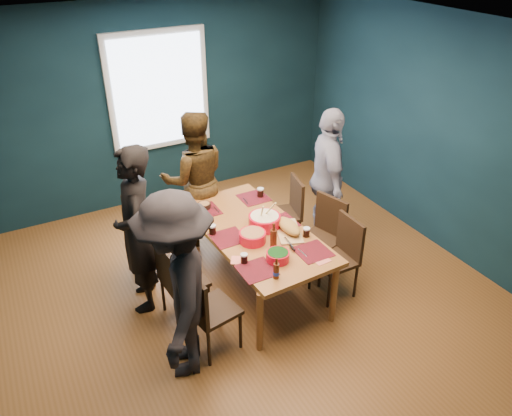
# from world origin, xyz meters

# --- Properties ---
(room) EXTENTS (5.01, 5.01, 2.71)m
(room) POSITION_xyz_m (0.00, 0.27, 1.37)
(room) COLOR brown
(room) RESTS_ON ground
(dining_table) EXTENTS (1.03, 1.92, 0.71)m
(dining_table) POSITION_xyz_m (0.14, 0.06, 0.64)
(dining_table) COLOR olive
(dining_table) RESTS_ON floor
(chair_left_far) EXTENTS (0.55, 0.55, 0.99)m
(chair_left_far) POSITION_xyz_m (-0.81, 0.77, 0.57)
(chair_left_far) COLOR black
(chair_left_far) RESTS_ON floor
(chair_left_mid) EXTENTS (0.43, 0.43, 0.90)m
(chair_left_mid) POSITION_xyz_m (-0.78, -0.04, 0.52)
(chair_left_mid) COLOR black
(chair_left_mid) RESTS_ON floor
(chair_left_near) EXTENTS (0.47, 0.47, 0.90)m
(chair_left_near) POSITION_xyz_m (-0.71, -0.58, 0.53)
(chair_left_near) COLOR black
(chair_left_near) RESTS_ON floor
(chair_right_far) EXTENTS (0.47, 0.47, 0.88)m
(chair_right_far) POSITION_xyz_m (0.88, 0.58, 0.51)
(chair_right_far) COLOR black
(chair_right_far) RESTS_ON floor
(chair_right_mid) EXTENTS (0.51, 0.51, 0.91)m
(chair_right_mid) POSITION_xyz_m (0.95, -0.06, 0.53)
(chair_right_mid) COLOR black
(chair_right_mid) RESTS_ON floor
(chair_right_near) EXTENTS (0.40, 0.40, 0.88)m
(chair_right_near) POSITION_xyz_m (0.89, -0.45, 0.52)
(chair_right_near) COLOR black
(chair_right_near) RESTS_ON floor
(person_far_left) EXTENTS (0.56, 0.72, 1.76)m
(person_far_left) POSITION_xyz_m (-1.00, 0.37, 0.88)
(person_far_left) COLOR black
(person_far_left) RESTS_ON floor
(person_back) EXTENTS (0.93, 0.79, 1.67)m
(person_back) POSITION_xyz_m (-0.06, 1.20, 0.83)
(person_back) COLOR black
(person_back) RESTS_ON floor
(person_right) EXTENTS (0.75, 1.09, 1.71)m
(person_right) POSITION_xyz_m (1.31, 0.43, 0.86)
(person_right) COLOR white
(person_right) RESTS_ON floor
(person_near_left) EXTENTS (1.03, 1.29, 1.75)m
(person_near_left) POSITION_xyz_m (-0.95, -0.64, 0.87)
(person_near_left) COLOR black
(person_near_left) RESTS_ON floor
(bowl_salad) EXTENTS (0.27, 0.27, 0.11)m
(bowl_salad) POSITION_xyz_m (0.02, -0.11, 0.77)
(bowl_salad) COLOR red
(bowl_salad) RESTS_ON dining_table
(bowl_dumpling) EXTENTS (0.33, 0.33, 0.31)m
(bowl_dumpling) POSITION_xyz_m (0.26, 0.07, 0.79)
(bowl_dumpling) COLOR red
(bowl_dumpling) RESTS_ON dining_table
(bowl_herbs) EXTENTS (0.22, 0.22, 0.10)m
(bowl_herbs) POSITION_xyz_m (0.08, -0.51, 0.76)
(bowl_herbs) COLOR red
(bowl_herbs) RESTS_ON dining_table
(cutting_board) EXTENTS (0.38, 0.60, 0.13)m
(cutting_board) POSITION_xyz_m (0.42, -0.14, 0.77)
(cutting_board) COLOR tan
(cutting_board) RESTS_ON dining_table
(small_bowl) EXTENTS (0.15, 0.15, 0.06)m
(small_bowl) POSITION_xyz_m (-0.14, 0.73, 0.74)
(small_bowl) COLOR black
(small_bowl) RESTS_ON dining_table
(beer_bottle_a) EXTENTS (0.06, 0.06, 0.21)m
(beer_bottle_a) POSITION_xyz_m (-0.06, -0.73, 0.79)
(beer_bottle_a) COLOR #451B0C
(beer_bottle_a) RESTS_ON dining_table
(beer_bottle_b) EXTENTS (0.07, 0.07, 0.26)m
(beer_bottle_b) POSITION_xyz_m (0.16, -0.28, 0.81)
(beer_bottle_b) COLOR #451B0C
(beer_bottle_b) RESTS_ON dining_table
(cola_glass_a) EXTENTS (0.07, 0.07, 0.10)m
(cola_glass_a) POSITION_xyz_m (-0.21, -0.39, 0.76)
(cola_glass_a) COLOR black
(cola_glass_a) RESTS_ON dining_table
(cola_glass_b) EXTENTS (0.07, 0.07, 0.10)m
(cola_glass_b) POSITION_xyz_m (0.55, -0.29, 0.77)
(cola_glass_b) COLOR black
(cola_glass_b) RESTS_ON dining_table
(cola_glass_c) EXTENTS (0.08, 0.08, 0.11)m
(cola_glass_c) POSITION_xyz_m (0.53, 0.66, 0.77)
(cola_glass_c) COLOR black
(cola_glass_c) RESTS_ON dining_table
(cola_glass_d) EXTENTS (0.08, 0.08, 0.10)m
(cola_glass_d) POSITION_xyz_m (-0.27, 0.20, 0.77)
(cola_glass_d) COLOR black
(cola_glass_d) RESTS_ON dining_table
(napkin_a) EXTENTS (0.14, 0.14, 0.00)m
(napkin_a) POSITION_xyz_m (0.46, 0.16, 0.71)
(napkin_a) COLOR #E97262
(napkin_a) RESTS_ON dining_table
(napkin_b) EXTENTS (0.18, 0.18, 0.00)m
(napkin_b) POSITION_xyz_m (-0.25, -0.33, 0.71)
(napkin_b) COLOR #E97262
(napkin_b) RESTS_ON dining_table
(napkin_c) EXTENTS (0.16, 0.16, 0.00)m
(napkin_c) POSITION_xyz_m (0.45, -0.69, 0.71)
(napkin_c) COLOR #E97262
(napkin_c) RESTS_ON dining_table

